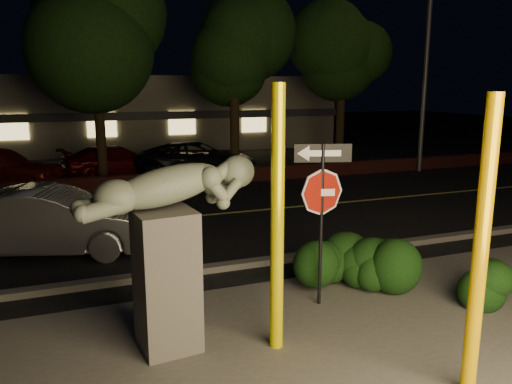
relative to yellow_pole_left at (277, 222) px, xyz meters
The scene contains 22 objects.
ground 10.35m from the yellow_pole_left, 83.07° to the left, with size 90.00×90.00×0.00m, color black.
patio 2.30m from the yellow_pole_left, 35.29° to the right, with size 14.00×6.00×0.02m, color #4C4944.
road 7.44m from the yellow_pole_left, 80.20° to the left, with size 80.00×8.00×0.01m, color black.
lane_marking 7.44m from the yellow_pole_left, 80.20° to the left, with size 80.00×0.12×0.01m, color #CAB850.
curb 3.68m from the yellow_pole_left, 67.88° to the left, with size 80.00×0.25×0.12m, color #4C4944.
brick_wall 11.59m from the yellow_pole_left, 83.85° to the left, with size 40.00×0.35×0.50m, color #4C1B18.
parking_lot 17.26m from the yellow_pole_left, 85.89° to the left, with size 40.00×12.00×0.01m, color black.
building 25.15m from the yellow_pole_left, 87.19° to the left, with size 22.00×10.20×4.00m.
tree_far_b 14.07m from the yellow_pole_left, 95.44° to the left, with size 5.20×5.20×8.41m.
tree_far_c 14.01m from the yellow_pole_left, 73.90° to the left, with size 4.80×4.80×7.84m.
tree_far_d 16.43m from the yellow_pole_left, 56.97° to the left, with size 4.40×4.40×7.42m.
yellow_pole_left is the anchor object (origin of this frame).
yellow_pole_right 2.38m from the yellow_pole_left, 46.68° to the right, with size 0.17×0.17×3.39m, color #FDBD00.
signpost 1.53m from the yellow_pole_left, 40.12° to the left, with size 0.85×0.27×2.59m.
sculpture 1.41m from the yellow_pole_left, 158.77° to the left, with size 2.38×0.87×2.54m.
hedge_center 2.82m from the yellow_pole_left, 41.13° to the left, with size 2.12×0.99×1.10m, color black.
hedge_right 3.11m from the yellow_pole_left, 23.32° to the left, with size 1.71×0.91×1.12m, color black.
hedge_far_right 4.05m from the yellow_pole_left, ahead, with size 1.26×0.79×0.87m, color black.
streetlight 16.01m from the yellow_pole_left, 45.24° to the left, with size 1.35×0.39×8.95m.
silver_sedan 6.03m from the yellow_pole_left, 118.66° to the left, with size 1.48×4.24×1.40m, color #A6A7AB.
parked_car_darkred 14.33m from the yellow_pole_left, 92.75° to the left, with size 1.69×4.15×1.20m, color #460608.
parked_car_dark 13.72m from the yellow_pole_left, 80.13° to the left, with size 2.16×4.69×1.30m, color black.
Camera 1 is at (-3.67, -5.77, 3.43)m, focal length 35.00 mm.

